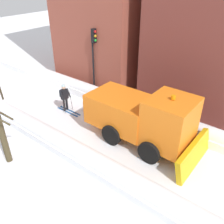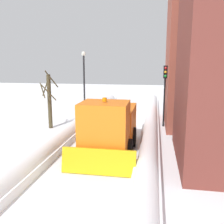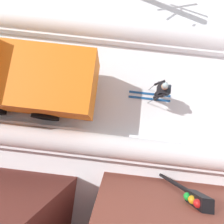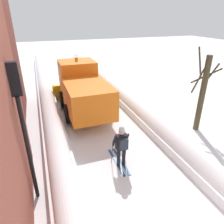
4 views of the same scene
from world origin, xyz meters
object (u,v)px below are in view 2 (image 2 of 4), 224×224
skier (120,113)px  street_lamp (84,75)px  bare_tree_near (49,100)px  plow_truck (110,125)px  traffic_light_pole (165,84)px

skier → street_lamp: bearing=-49.3°
street_lamp → bare_tree_near: bearing=82.4°
plow_truck → bare_tree_near: size_ratio=1.44×
plow_truck → skier: 5.55m
skier → plow_truck: bearing=92.8°
skier → street_lamp: size_ratio=0.32×
bare_tree_near → plow_truck: bearing=141.5°
plow_truck → skier: size_ratio=3.31×
skier → bare_tree_near: 5.18m
plow_truck → street_lamp: bearing=-67.1°
traffic_light_pole → skier: bearing=6.5°
skier → traffic_light_pole: size_ratio=0.41×
street_lamp → plow_truck: bearing=112.9°
plow_truck → traffic_light_pole: traffic_light_pole is taller
skier → traffic_light_pole: (-3.22, -0.37, 2.13)m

